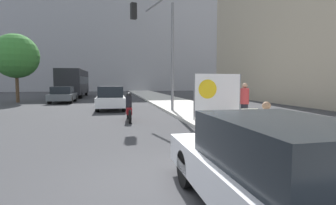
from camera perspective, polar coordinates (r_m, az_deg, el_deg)
The scene contains 14 objects.
ground_plane at distance 4.74m, azimuth 0.76°, elevation -18.07°, with size 160.00×160.00×0.00m, color #38383A.
sidewalk_curb at distance 20.00m, azimuth 2.70°, elevation -0.51°, with size 3.92×90.00×0.15m, color beige.
building_backdrop_far at distance 58.94m, azimuth -13.29°, elevation 14.92°, with size 52.00×12.00×25.16m.
seated_protester at distance 7.28m, azimuth 20.73°, elevation -4.17°, with size 0.96×0.77×1.16m.
jogger_on_sidewalk at distance 10.91m, azimuth 16.32°, elevation -0.13°, with size 0.34×0.34×1.63m.
pedestrian_behind at distance 12.70m, azimuth 9.56°, elevation 0.92°, with size 0.34×0.34×1.75m.
protest_banner at distance 11.98m, azimuth 10.66°, elevation 1.55°, with size 2.26×0.06×2.04m.
traffic_light_pole at distance 15.31m, azimuth -1.92°, elevation 13.72°, with size 2.54×2.30×6.21m.
parked_car_curbside at distance 3.68m, azimuth 22.41°, elevation -13.73°, with size 1.73×4.35×1.38m.
car_on_road_nearest at distance 17.52m, azimuth -12.38°, elevation 0.92°, with size 1.79×4.20×1.54m.
car_on_road_midblock at distance 24.65m, azimuth -21.91°, elevation 1.60°, with size 1.88×4.21×1.41m.
city_bus_on_road at distance 33.55m, azimuth -19.83°, elevation 4.29°, with size 2.53×10.22×3.21m.
motorcycle_on_road at distance 12.34m, azimuth -8.52°, elevation -1.41°, with size 0.28×2.17×1.32m.
street_tree_midblock at distance 26.88m, azimuth -30.21°, elevation 8.72°, with size 3.87×3.87×6.03m.
Camera 1 is at (-0.97, -4.27, 1.82)m, focal length 28.00 mm.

